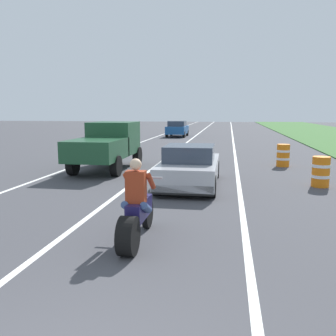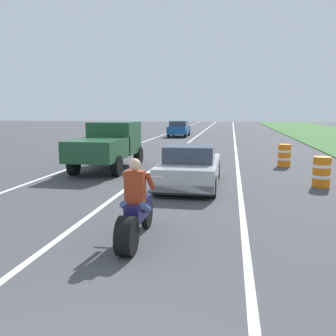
# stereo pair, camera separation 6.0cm
# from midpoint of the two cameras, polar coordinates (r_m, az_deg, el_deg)

# --- Properties ---
(lane_stripe_left_solid) EXTENTS (0.14, 120.00, 0.01)m
(lane_stripe_left_solid) POSITION_cam_midpoint_polar(r_m,az_deg,el_deg) (23.36, -7.76, 2.72)
(lane_stripe_left_solid) COLOR white
(lane_stripe_left_solid) RESTS_ON ground
(lane_stripe_right_solid) EXTENTS (0.14, 120.00, 0.01)m
(lane_stripe_right_solid) POSITION_cam_midpoint_polar(r_m,az_deg,el_deg) (22.33, 10.21, 2.38)
(lane_stripe_right_solid) COLOR white
(lane_stripe_right_solid) RESTS_ON ground
(lane_stripe_centre_dashed) EXTENTS (0.14, 120.00, 0.01)m
(lane_stripe_centre_dashed) POSITION_cam_midpoint_polar(r_m,az_deg,el_deg) (22.57, 1.02, 2.59)
(lane_stripe_centre_dashed) COLOR white
(lane_stripe_centre_dashed) RESTS_ON ground
(motorcycle_with_rider) EXTENTS (0.70, 2.21, 1.62)m
(motorcycle_with_rider) POSITION_cam_midpoint_polar(r_m,az_deg,el_deg) (6.97, -5.17, -6.92)
(motorcycle_with_rider) COLOR black
(motorcycle_with_rider) RESTS_ON ground
(sports_car_silver) EXTENTS (1.84, 4.30, 1.37)m
(sports_car_silver) POSITION_cam_midpoint_polar(r_m,az_deg,el_deg) (12.21, 3.26, 0.14)
(sports_car_silver) COLOR #B7B7BC
(sports_car_silver) RESTS_ON ground
(pickup_truck_left_lane_dark_green) EXTENTS (2.02, 4.80, 1.98)m
(pickup_truck_left_lane_dark_green) POSITION_cam_midpoint_polar(r_m,az_deg,el_deg) (15.84, -9.49, 3.78)
(pickup_truck_left_lane_dark_green) COLOR #1E4C2D
(pickup_truck_left_lane_dark_green) RESTS_ON ground
(construction_barrel_nearest) EXTENTS (0.58, 0.58, 1.00)m
(construction_barrel_nearest) POSITION_cam_midpoint_polar(r_m,az_deg,el_deg) (13.05, 22.46, -0.52)
(construction_barrel_nearest) COLOR orange
(construction_barrel_nearest) RESTS_ON ground
(construction_barrel_mid) EXTENTS (0.58, 0.58, 1.00)m
(construction_barrel_mid) POSITION_cam_midpoint_polar(r_m,az_deg,el_deg) (17.23, 17.30, 1.89)
(construction_barrel_mid) COLOR orange
(construction_barrel_mid) RESTS_ON ground
(distant_car_far_ahead) EXTENTS (1.80, 4.00, 1.50)m
(distant_car_far_ahead) POSITION_cam_midpoint_polar(r_m,az_deg,el_deg) (35.46, 1.41, 6.13)
(distant_car_far_ahead) COLOR #194C8C
(distant_car_far_ahead) RESTS_ON ground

